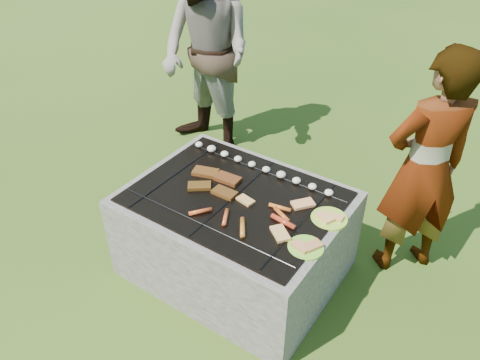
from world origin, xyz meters
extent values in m
plane|color=#2A4A12|center=(0.00, 0.00, 0.00)|extent=(60.00, 60.00, 0.00)
cube|color=#9C948A|center=(0.00, 0.41, 0.30)|extent=(1.30, 0.18, 0.60)
cube|color=gray|center=(0.00, -0.41, 0.30)|extent=(1.30, 0.18, 0.60)
cube|color=#A89F95|center=(-0.56, 0.00, 0.30)|extent=(0.18, 0.64, 0.60)
cube|color=gray|center=(0.56, 0.00, 0.30)|extent=(0.18, 0.64, 0.60)
cube|color=black|center=(0.00, 0.00, 0.24)|extent=(0.94, 0.64, 0.48)
sphere|color=#FF5914|center=(0.00, 0.00, 0.46)|extent=(0.10, 0.10, 0.10)
cube|color=black|center=(0.00, 0.00, 0.61)|extent=(1.20, 0.90, 0.01)
cylinder|color=black|center=(-0.45, 0.00, 0.61)|extent=(0.01, 0.88, 0.01)
cylinder|color=black|center=(0.00, 0.00, 0.61)|extent=(0.01, 0.88, 0.01)
cylinder|color=black|center=(0.45, 0.00, 0.61)|extent=(0.01, 0.88, 0.01)
cylinder|color=black|center=(0.00, -0.32, 0.61)|extent=(1.18, 0.01, 0.01)
cylinder|color=black|center=(0.00, 0.32, 0.61)|extent=(1.18, 0.01, 0.01)
ellipsoid|color=#F2E7CD|center=(-0.54, 0.33, 0.63)|extent=(0.05, 0.05, 0.04)
ellipsoid|color=beige|center=(-0.43, 0.33, 0.63)|extent=(0.06, 0.06, 0.04)
ellipsoid|color=white|center=(-0.31, 0.33, 0.63)|extent=(0.05, 0.05, 0.04)
ellipsoid|color=#EDE1C9|center=(-0.20, 0.33, 0.63)|extent=(0.05, 0.05, 0.04)
ellipsoid|color=beige|center=(-0.09, 0.33, 0.63)|extent=(0.05, 0.05, 0.04)
ellipsoid|color=beige|center=(0.02, 0.33, 0.63)|extent=(0.05, 0.05, 0.04)
ellipsoid|color=beige|center=(0.13, 0.33, 0.63)|extent=(0.06, 0.06, 0.04)
ellipsoid|color=white|center=(0.24, 0.33, 0.63)|extent=(0.05, 0.05, 0.04)
ellipsoid|color=#EEE4C9|center=(0.35, 0.33, 0.63)|extent=(0.05, 0.05, 0.04)
ellipsoid|color=white|center=(0.46, 0.33, 0.63)|extent=(0.05, 0.05, 0.04)
cube|color=#95561B|center=(-0.29, 0.09, 0.62)|extent=(0.18, 0.14, 0.02)
cube|color=#9B4A1C|center=(-0.13, 0.11, 0.62)|extent=(0.17, 0.10, 0.02)
cube|color=brown|center=(-0.23, -0.05, 0.62)|extent=(0.16, 0.15, 0.02)
cube|color=brown|center=(-0.06, -0.02, 0.62)|extent=(0.15, 0.09, 0.02)
cylinder|color=orange|center=(0.29, 0.04, 0.62)|extent=(0.14, 0.05, 0.02)
cylinder|color=orange|center=(0.33, -0.01, 0.62)|extent=(0.13, 0.08, 0.03)
cylinder|color=#E04524|center=(0.37, -0.06, 0.63)|extent=(0.16, 0.05, 0.03)
cylinder|color=#EC4426|center=(0.08, -0.21, 0.62)|extent=(0.09, 0.13, 0.03)
cylinder|color=orange|center=(0.21, -0.23, 0.63)|extent=(0.11, 0.14, 0.03)
cylinder|color=#E54425|center=(-0.07, -0.25, 0.62)|extent=(0.10, 0.12, 0.03)
cube|color=tan|center=(0.08, -0.01, 0.62)|extent=(0.12, 0.08, 0.01)
cube|color=#DFC472|center=(0.40, -0.15, 0.62)|extent=(0.15, 0.14, 0.02)
cube|color=#F5BC7D|center=(0.38, 0.15, 0.62)|extent=(0.14, 0.15, 0.02)
cylinder|color=#D7F23A|center=(0.56, 0.13, 0.61)|extent=(0.27, 0.27, 0.01)
cube|color=#F4BD7D|center=(0.54, 0.11, 0.62)|extent=(0.12, 0.10, 0.02)
cube|color=#FAE780|center=(0.59, 0.15, 0.62)|extent=(0.09, 0.06, 0.01)
cylinder|color=#C1E937|center=(0.56, -0.16, 0.61)|extent=(0.24, 0.24, 0.01)
cube|color=tan|center=(0.54, -0.18, 0.62)|extent=(0.11, 0.08, 0.02)
cube|color=tan|center=(0.59, -0.14, 0.62)|extent=(0.10, 0.12, 0.02)
imported|color=#A29387|center=(0.90, 0.69, 0.76)|extent=(0.65, 0.66, 1.53)
imported|color=gray|center=(-1.09, 1.15, 0.91)|extent=(1.01, 0.86, 1.83)
camera|label=1|loc=(1.29, -1.84, 2.33)|focal=35.00mm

